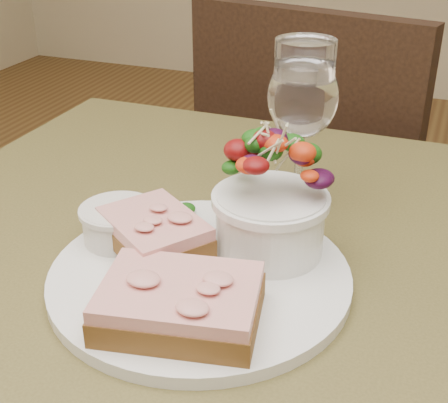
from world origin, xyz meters
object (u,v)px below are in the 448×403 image
at_px(sandwich_front, 180,303).
at_px(salad_bowl, 271,196).
at_px(ramekin, 118,222).
at_px(dinner_plate, 200,276).
at_px(cafe_table, 229,348).
at_px(chair_far, 325,277).
at_px(wine_glass, 303,102).
at_px(sandwich_back, 154,232).

relative_size(sandwich_front, salad_bowl, 1.14).
xyz_separation_m(ramekin, salad_bowl, (0.15, 0.03, 0.04)).
xyz_separation_m(dinner_plate, ramekin, (-0.10, 0.02, 0.03)).
height_order(cafe_table, chair_far, chair_far).
bearing_deg(wine_glass, chair_far, 95.57).
relative_size(chair_far, dinner_plate, 3.22).
distance_m(chair_far, sandwich_front, 0.92).
distance_m(cafe_table, ramekin, 0.18).
height_order(cafe_table, sandwich_back, sandwich_back).
relative_size(chair_far, salad_bowl, 7.09).
xyz_separation_m(cafe_table, ramekin, (-0.11, -0.01, 0.13)).
height_order(cafe_table, dinner_plate, dinner_plate).
xyz_separation_m(chair_far, dinner_plate, (0.01, -0.71, 0.46)).
height_order(chair_far, wine_glass, wine_glass).
xyz_separation_m(sandwich_front, sandwich_back, (-0.07, 0.09, 0.01)).
height_order(ramekin, salad_bowl, salad_bowl).
distance_m(sandwich_back, ramekin, 0.05).
height_order(chair_far, dinner_plate, chair_far).
relative_size(sandwich_back, wine_glass, 0.73).
relative_size(chair_far, wine_glass, 5.14).
height_order(sandwich_back, wine_glass, wine_glass).
bearing_deg(sandwich_front, chair_far, 80.76).
bearing_deg(chair_far, wine_glass, 108.24).
relative_size(ramekin, wine_glass, 0.40).
xyz_separation_m(dinner_plate, sandwich_back, (-0.05, 0.01, 0.03)).
bearing_deg(sandwich_back, dinner_plate, 20.22).
bearing_deg(dinner_plate, salad_bowl, 49.01).
distance_m(cafe_table, sandwich_front, 0.17).
height_order(cafe_table, sandwich_front, sandwich_front).
relative_size(cafe_table, salad_bowl, 6.30).
bearing_deg(ramekin, dinner_plate, -13.31).
relative_size(dinner_plate, salad_bowl, 2.20).
distance_m(sandwich_back, wine_glass, 0.21).
height_order(salad_bowl, wine_glass, wine_glass).
distance_m(dinner_plate, ramekin, 0.10).
bearing_deg(salad_bowl, sandwich_back, -157.38).
distance_m(chair_far, ramekin, 0.85).
xyz_separation_m(cafe_table, sandwich_back, (-0.07, -0.02, 0.14)).
bearing_deg(sandwich_front, ramekin, 128.44).
bearing_deg(sandwich_front, wine_glass, 72.34).
height_order(chair_far, ramekin, chair_far).
bearing_deg(ramekin, chair_far, 82.62).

